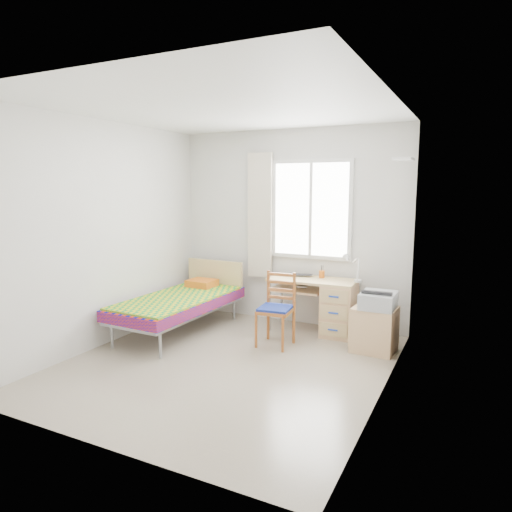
{
  "coord_description": "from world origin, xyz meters",
  "views": [
    {
      "loc": [
        2.3,
        -3.97,
        1.85
      ],
      "look_at": [
        0.08,
        0.55,
        1.08
      ],
      "focal_mm": 32.0,
      "sensor_mm": 36.0,
      "label": 1
    }
  ],
  "objects_px": {
    "chair": "(278,304)",
    "bed": "(182,301)",
    "cabinet": "(374,329)",
    "printer": "(378,300)",
    "desk": "(334,305)"
  },
  "relations": [
    {
      "from": "bed",
      "to": "printer",
      "type": "distance_m",
      "value": 2.44
    },
    {
      "from": "desk",
      "to": "printer",
      "type": "height_order",
      "value": "printer"
    },
    {
      "from": "chair",
      "to": "cabinet",
      "type": "xyz_separation_m",
      "value": [
        1.07,
        0.28,
        -0.23
      ]
    },
    {
      "from": "desk",
      "to": "printer",
      "type": "distance_m",
      "value": 0.76
    },
    {
      "from": "bed",
      "to": "chair",
      "type": "xyz_separation_m",
      "value": [
        1.3,
        0.08,
        0.09
      ]
    },
    {
      "from": "bed",
      "to": "chair",
      "type": "distance_m",
      "value": 1.31
    },
    {
      "from": "cabinet",
      "to": "desk",
      "type": "bearing_deg",
      "value": 151.16
    },
    {
      "from": "bed",
      "to": "desk",
      "type": "bearing_deg",
      "value": 24.3
    },
    {
      "from": "bed",
      "to": "cabinet",
      "type": "relative_size",
      "value": 3.73
    },
    {
      "from": "cabinet",
      "to": "printer",
      "type": "height_order",
      "value": "printer"
    },
    {
      "from": "desk",
      "to": "cabinet",
      "type": "bearing_deg",
      "value": -34.28
    },
    {
      "from": "chair",
      "to": "bed",
      "type": "bearing_deg",
      "value": 177.88
    },
    {
      "from": "cabinet",
      "to": "printer",
      "type": "xyz_separation_m",
      "value": [
        0.03,
        -0.01,
        0.35
      ]
    },
    {
      "from": "bed",
      "to": "printer",
      "type": "relative_size",
      "value": 4.43
    },
    {
      "from": "chair",
      "to": "desk",
      "type": "bearing_deg",
      "value": 47.68
    }
  ]
}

